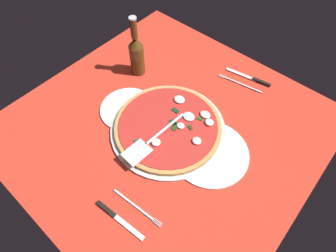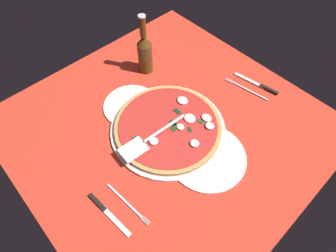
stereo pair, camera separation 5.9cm
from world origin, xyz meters
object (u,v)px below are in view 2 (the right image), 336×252
pizza (169,126)px  beer_bottle (145,52)px  dinner_plate_left (207,157)px  pizza_server (150,138)px  place_setting_far (116,208)px  dinner_plate_right (131,106)px  place_setting_near (253,88)px

pizza → beer_bottle: (28.63, -13.83, 7.37)cm
pizza → beer_bottle: 32.64cm
dinner_plate_left → pizza_server: pizza_server is taller
pizza → place_setting_far: 32.42cm
dinner_plate_right → place_setting_near: place_setting_near is taller
pizza → place_setting_far: bearing=108.3°
pizza → dinner_plate_left: bearing=-174.5°
pizza_server → pizza: bearing=-172.8°
dinner_plate_right → dinner_plate_left: bearing=-172.0°
pizza → place_setting_far: size_ratio=1.85×
place_setting_near → pizza: bearing=68.7°
dinner_plate_right → place_setting_near: (-25.60, -41.41, -0.14)cm
dinner_plate_left → pizza: (16.89, 1.63, 1.71)cm
place_setting_far → pizza: bearing=103.7°
pizza → beer_bottle: bearing=-25.8°
place_setting_near → place_setting_far: 68.99cm
pizza_server → place_setting_near: pizza_server is taller
dinner_plate_right → pizza_server: bearing=161.7°
pizza_server → beer_bottle: size_ratio=1.01×
place_setting_far → dinner_plate_left: bearing=73.6°
pizza_server → place_setting_near: size_ratio=1.22×
dinner_plate_right → beer_bottle: size_ratio=0.81×
dinner_plate_left → beer_bottle: beer_bottle is taller
dinner_plate_right → pizza: bearing=-169.7°
pizza_server → place_setting_far: 24.02cm
pizza_server → place_setting_near: bearing=174.7°
place_setting_near → pizza_server: bearing=71.6°
pizza_server → place_setting_far: (-9.62, 21.58, -4.27)cm
dinner_plate_right → pizza_server: pizza_server is taller
dinner_plate_left → pizza_server: size_ratio=1.01×
pizza → place_setting_near: (-8.12, -38.23, -1.86)cm
place_setting_near → beer_bottle: 45.06cm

